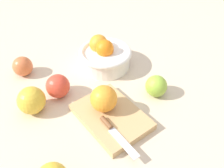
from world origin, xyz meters
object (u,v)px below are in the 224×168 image
knife (113,131)px  apple_front_left_2 (23,66)px  cutting_board (111,117)px  apple_front_left_3 (58,86)px  apple_front_left (31,100)px  apple_back_right (156,86)px  bowl (104,55)px  orange_on_board (105,98)px

knife → apple_front_left_2: 0.42m
cutting_board → apple_front_left_3: 0.20m
apple_front_left → apple_back_right: size_ratio=1.20×
knife → apple_front_left_3: apple_front_left_3 is taller
cutting_board → apple_front_left_2: (-0.33, -0.18, 0.02)m
apple_front_left → apple_back_right: 0.38m
bowl → apple_front_left_2: (-0.09, -0.28, -0.01)m
apple_front_left_3 → apple_back_right: 0.31m
knife → bowl: bearing=157.8°
knife → orange_on_board: bearing=167.1°
bowl → apple_front_left_3: bearing=-69.7°
knife → apple_front_left: bearing=-140.3°
knife → apple_front_left_2: size_ratio=2.26×
orange_on_board → knife: size_ratio=0.50×
apple_front_left → apple_back_right: bearing=73.0°
knife → apple_front_left: (-0.20, -0.17, 0.01)m
bowl → apple_front_left: bearing=-70.5°
bowl → knife: size_ratio=1.22×
orange_on_board → knife: (0.09, -0.02, -0.03)m
bowl → cutting_board: size_ratio=0.88×
apple_back_right → knife: bearing=-66.1°
apple_front_left → bowl: bearing=109.5°
orange_on_board → apple_front_left_2: (-0.30, -0.17, -0.03)m
apple_back_right → apple_front_left_3: bearing=-116.9°
apple_front_left_2 → apple_front_left_3: size_ratio=0.90×
apple_front_left → apple_front_left_3: 0.09m
bowl → apple_back_right: (0.22, 0.08, -0.01)m
orange_on_board → apple_front_left_2: 0.35m
cutting_board → knife: 0.07m
cutting_board → apple_front_left: bearing=-126.3°
apple_back_right → cutting_board: bearing=-80.7°
orange_on_board → knife: bearing=-12.9°
bowl → apple_front_left_2: 0.29m
cutting_board → apple_back_right: 0.18m
apple_front_left → apple_front_left_2: (-0.19, 0.01, -0.01)m
bowl → orange_on_board: bearing=-25.8°
bowl → orange_on_board: size_ratio=2.42×
apple_front_left_3 → cutting_board: bearing=30.9°
orange_on_board → apple_front_left: 0.22m
knife → apple_back_right: 0.22m
bowl → cutting_board: (0.24, -0.10, -0.03)m
bowl → knife: 0.33m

